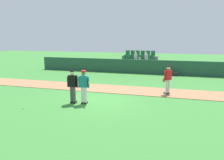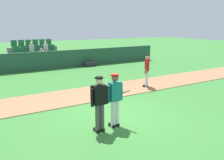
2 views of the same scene
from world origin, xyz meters
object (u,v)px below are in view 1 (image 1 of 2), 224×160
object	(u,v)px
baseball	(23,108)
equipment_bag	(173,74)
umpire_home_plate	(73,85)
runner_red_jersey	(168,79)
batter_teal_jersey	(84,86)

from	to	relation	value
baseball	equipment_bag	size ratio (longest dim) A/B	0.08
baseball	umpire_home_plate	bearing A→B (deg)	37.67
umpire_home_plate	runner_red_jersey	xyz separation A→B (m)	(4.60, 3.43, -0.04)
umpire_home_plate	equipment_bag	xyz separation A→B (m)	(4.70, 10.60, -0.82)
batter_teal_jersey	runner_red_jersey	distance (m)	5.23
umpire_home_plate	runner_red_jersey	world-z (taller)	same
runner_red_jersey	equipment_bag	xyz separation A→B (m)	(0.10, 7.17, -0.78)
batter_teal_jersey	equipment_bag	distance (m)	11.33
baseball	runner_red_jersey	bearing A→B (deg)	36.98
umpire_home_plate	equipment_bag	world-z (taller)	umpire_home_plate
umpire_home_plate	baseball	bearing A→B (deg)	-142.33
equipment_bag	runner_red_jersey	bearing A→B (deg)	-90.81
baseball	equipment_bag	world-z (taller)	equipment_bag
batter_teal_jersey	baseball	world-z (taller)	batter_teal_jersey
runner_red_jersey	equipment_bag	size ratio (longest dim) A/B	1.96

